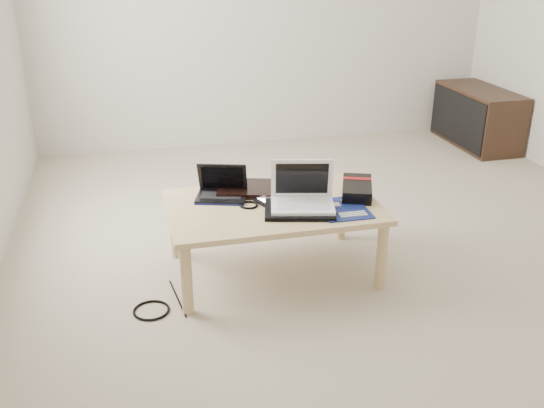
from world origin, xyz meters
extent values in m
plane|color=#B4A692|center=(0.00, 0.00, 0.00)|extent=(4.00, 4.00, 0.00)
cube|color=#D8B882|center=(-0.54, -0.36, 0.39)|extent=(1.10, 0.70, 0.03)
cylinder|color=#D8B882|center=(-1.04, -0.66, 0.18)|extent=(0.06, 0.06, 0.37)
cylinder|color=#D8B882|center=(-0.04, -0.66, 0.18)|extent=(0.06, 0.06, 0.37)
cylinder|color=#D8B882|center=(-1.04, -0.06, 0.18)|extent=(0.06, 0.06, 0.37)
cylinder|color=#D8B882|center=(-0.04, -0.06, 0.18)|extent=(0.06, 0.06, 0.37)
cube|color=#352116|center=(1.78, 1.45, 0.25)|extent=(0.40, 0.90, 0.50)
cube|color=black|center=(1.58, 1.45, 0.25)|extent=(0.02, 0.86, 0.44)
cube|color=black|center=(-0.64, -0.14, 0.42)|extent=(0.36, 0.32, 0.03)
cube|color=black|center=(-0.79, -0.21, 0.41)|extent=(0.31, 0.25, 0.02)
cube|color=black|center=(-0.79, -0.22, 0.42)|extent=(0.24, 0.16, 0.00)
cube|color=black|center=(-0.81, -0.28, 0.42)|extent=(0.06, 0.04, 0.00)
cube|color=black|center=(-0.77, -0.16, 0.50)|extent=(0.27, 0.15, 0.17)
cube|color=black|center=(-0.77, -0.16, 0.50)|extent=(0.23, 0.12, 0.13)
cube|color=#0D144A|center=(-0.81, -0.30, 0.40)|extent=(0.26, 0.09, 0.01)
cube|color=black|center=(-0.51, -0.27, 0.41)|extent=(0.28, 0.24, 0.01)
cube|color=white|center=(-0.51, -0.27, 0.41)|extent=(0.22, 0.19, 0.00)
cube|color=#B5B6BA|center=(-0.37, -0.33, 0.41)|extent=(0.12, 0.21, 0.02)
cube|color=#96969B|center=(-0.37, -0.33, 0.42)|extent=(0.09, 0.17, 0.00)
cube|color=black|center=(-0.43, -0.48, 0.41)|extent=(0.41, 0.34, 0.02)
cube|color=white|center=(-0.41, -0.47, 0.43)|extent=(0.36, 0.29, 0.02)
cube|color=silver|center=(-0.41, -0.48, 0.44)|extent=(0.28, 0.18, 0.00)
cube|color=white|center=(-0.43, -0.56, 0.44)|extent=(0.08, 0.05, 0.00)
cube|color=white|center=(-0.39, -0.38, 0.54)|extent=(0.32, 0.12, 0.22)
cube|color=black|center=(-0.39, -0.39, 0.54)|extent=(0.27, 0.09, 0.17)
cube|color=#0D1158|center=(-0.20, -0.51, 0.40)|extent=(0.25, 0.30, 0.01)
cube|color=#B5B6BA|center=(-0.23, -0.47, 0.41)|extent=(0.05, 0.05, 0.01)
cube|color=gold|center=(-0.13, -0.42, 0.41)|extent=(0.10, 0.01, 0.01)
cube|color=gold|center=(-0.13, -0.43, 0.41)|extent=(0.10, 0.01, 0.01)
cube|color=silver|center=(-0.18, -0.58, 0.41)|extent=(0.14, 0.01, 0.01)
cube|color=silver|center=(-0.18, -0.60, 0.41)|extent=(0.14, 0.01, 0.01)
cube|color=silver|center=(-0.18, -0.62, 0.41)|extent=(0.14, 0.01, 0.01)
cube|color=black|center=(-0.26, -0.55, 0.41)|extent=(0.03, 0.03, 0.01)
cube|color=black|center=(-0.06, -0.33, 0.43)|extent=(0.26, 0.35, 0.07)
cube|color=maroon|center=(-0.04, -0.27, 0.47)|extent=(0.16, 0.09, 0.00)
torus|color=black|center=(-0.67, -0.35, 0.41)|extent=(0.11, 0.11, 0.01)
torus|color=black|center=(-1.21, -0.60, 0.01)|extent=(0.23, 0.23, 0.01)
cylinder|color=black|center=(-1.08, -0.52, 0.00)|extent=(0.05, 0.36, 0.01)
camera|label=1|loc=(-1.24, -3.19, 1.65)|focal=40.00mm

